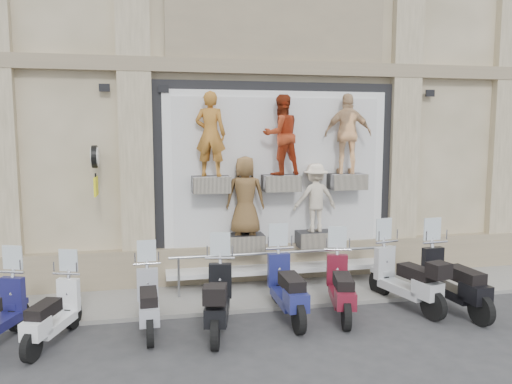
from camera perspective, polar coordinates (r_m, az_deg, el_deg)
ground at (r=9.16m, az=7.01°, el=-15.28°), size 90.00×90.00×0.00m
sidewalk at (r=11.03m, az=3.44°, el=-11.10°), size 16.00×2.20×0.08m
building at (r=15.48m, az=-1.35°, el=16.43°), size 14.00×8.60×12.00m
shop_vitrine at (r=11.17m, az=2.97°, el=1.77°), size 5.60×0.85×4.30m
guard_rail at (r=10.82m, az=3.60°, el=-9.12°), size 5.06×0.10×0.93m
clock_sign_bracket at (r=10.56m, az=-17.91°, el=3.06°), size 0.10×0.80×1.02m
scooter_b at (r=8.91m, az=-22.26°, el=-11.47°), size 1.06×1.85×1.44m
scooter_c at (r=8.97m, az=-12.23°, el=-10.84°), size 0.59×1.84×1.48m
scooter_d at (r=8.75m, az=-4.36°, el=-10.70°), size 0.96×2.07×1.62m
scooter_e at (r=9.34m, az=3.59°, el=-9.39°), size 0.61×2.05×1.67m
scooter_f at (r=9.60m, az=9.72°, el=-9.28°), size 1.01×2.03×1.59m
scooter_g at (r=10.28m, az=16.75°, el=-8.10°), size 1.08×2.15×1.68m
scooter_h at (r=10.39m, az=21.67°, el=-8.05°), size 0.82×2.16×1.71m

